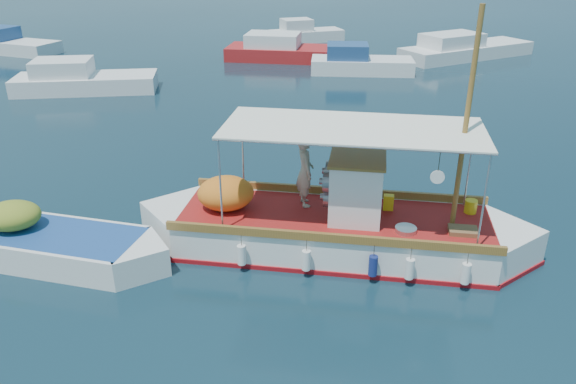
{
  "coord_description": "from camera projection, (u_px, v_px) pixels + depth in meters",
  "views": [
    {
      "loc": [
        -1.58,
        -12.44,
        7.22
      ],
      "look_at": [
        -0.6,
        0.0,
        1.44
      ],
      "focal_mm": 35.0,
      "sensor_mm": 36.0,
      "label": 1
    }
  ],
  "objects": [
    {
      "name": "ground",
      "position": [
        311.0,
        242.0,
        14.4
      ],
      "size": [
        160.0,
        160.0,
        0.0
      ],
      "primitive_type": "plane",
      "color": "black",
      "rests_on": "ground"
    },
    {
      "name": "fishing_caique",
      "position": [
        331.0,
        229.0,
        13.93
      ],
      "size": [
        9.78,
        4.36,
        6.14
      ],
      "rotation": [
        0.0,
        0.0,
        -0.23
      ],
      "color": "white",
      "rests_on": "ground"
    },
    {
      "name": "dinghy",
      "position": [
        45.0,
        245.0,
        13.6
      ],
      "size": [
        6.16,
        3.26,
        1.59
      ],
      "rotation": [
        0.0,
        0.0,
        -0.33
      ],
      "color": "white",
      "rests_on": "ground"
    },
    {
      "name": "bg_boat_nw",
      "position": [
        81.0,
        81.0,
        27.91
      ],
      "size": [
        6.92,
        2.68,
        1.8
      ],
      "rotation": [
        0.0,
        0.0,
        0.04
      ],
      "color": "silver",
      "rests_on": "ground"
    },
    {
      "name": "bg_boat_n",
      "position": [
        288.0,
        52.0,
        34.85
      ],
      "size": [
        8.5,
        4.62,
        1.8
      ],
      "rotation": [
        0.0,
        0.0,
        -0.24
      ],
      "color": "#A51B1C",
      "rests_on": "ground"
    },
    {
      "name": "bg_boat_ne",
      "position": [
        359.0,
        64.0,
        31.63
      ],
      "size": [
        5.94,
        3.04,
        1.8
      ],
      "rotation": [
        0.0,
        0.0,
        -0.15
      ],
      "color": "silver",
      "rests_on": "ground"
    },
    {
      "name": "bg_boat_e",
      "position": [
        463.0,
        50.0,
        35.35
      ],
      "size": [
        9.42,
        6.14,
        1.8
      ],
      "rotation": [
        0.0,
        0.0,
        0.42
      ],
      "color": "silver",
      "rests_on": "ground"
    },
    {
      "name": "bg_boat_far_w",
      "position": [
        6.0,
        45.0,
        37.12
      ],
      "size": [
        7.29,
        5.1,
        1.8
      ],
      "rotation": [
        0.0,
        0.0,
        -0.45
      ],
      "color": "silver",
      "rests_on": "ground"
    },
    {
      "name": "bg_boat_far_n",
      "position": [
        305.0,
        34.0,
        40.82
      ],
      "size": [
        5.51,
        3.15,
        1.8
      ],
      "rotation": [
        0.0,
        0.0,
        0.24
      ],
      "color": "silver",
      "rests_on": "ground"
    }
  ]
}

